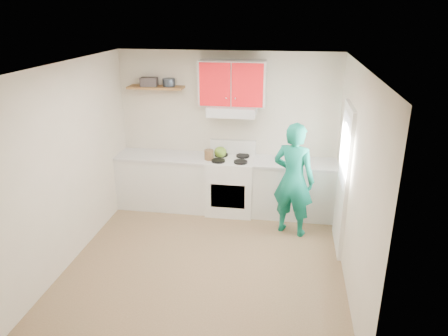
% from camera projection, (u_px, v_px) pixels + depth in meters
% --- Properties ---
extents(floor, '(3.80, 3.80, 0.00)m').
position_uv_depth(floor, '(207.00, 261.00, 5.75)').
color(floor, brown).
rests_on(floor, ground).
extents(ceiling, '(3.60, 3.80, 0.04)m').
position_uv_depth(ceiling, '(204.00, 65.00, 4.83)').
color(ceiling, white).
rests_on(ceiling, floor).
extents(back_wall, '(3.60, 0.04, 2.60)m').
position_uv_depth(back_wall, '(228.00, 131.00, 7.05)').
color(back_wall, beige).
rests_on(back_wall, floor).
extents(front_wall, '(3.60, 0.04, 2.60)m').
position_uv_depth(front_wall, '(161.00, 252.00, 3.53)').
color(front_wall, beige).
rests_on(front_wall, floor).
extents(left_wall, '(0.04, 3.80, 2.60)m').
position_uv_depth(left_wall, '(71.00, 164.00, 5.55)').
color(left_wall, beige).
rests_on(left_wall, floor).
extents(right_wall, '(0.04, 3.80, 2.60)m').
position_uv_depth(right_wall, '(354.00, 180.00, 5.03)').
color(right_wall, beige).
rests_on(right_wall, floor).
extents(door, '(0.05, 0.85, 2.05)m').
position_uv_depth(door, '(343.00, 179.00, 5.78)').
color(door, white).
rests_on(door, floor).
extents(door_glass, '(0.01, 0.55, 0.95)m').
position_uv_depth(door_glass, '(344.00, 150.00, 5.63)').
color(door_glass, white).
rests_on(door_glass, door).
extents(counter_left, '(1.52, 0.60, 0.90)m').
position_uv_depth(counter_left, '(165.00, 181.00, 7.22)').
color(counter_left, silver).
rests_on(counter_left, floor).
extents(counter_right, '(1.32, 0.60, 0.90)m').
position_uv_depth(counter_right, '(294.00, 189.00, 6.90)').
color(counter_right, silver).
rests_on(counter_right, floor).
extents(stove, '(0.76, 0.65, 0.92)m').
position_uv_depth(stove, '(231.00, 185.00, 7.03)').
color(stove, white).
rests_on(stove, floor).
extents(range_hood, '(0.76, 0.44, 0.15)m').
position_uv_depth(range_hood, '(232.00, 111.00, 6.69)').
color(range_hood, silver).
rests_on(range_hood, back_wall).
extents(upper_cabinets, '(1.02, 0.33, 0.70)m').
position_uv_depth(upper_cabinets, '(233.00, 83.00, 6.59)').
color(upper_cabinets, red).
rests_on(upper_cabinets, back_wall).
extents(shelf, '(0.90, 0.30, 0.04)m').
position_uv_depth(shelf, '(156.00, 87.00, 6.82)').
color(shelf, brown).
rests_on(shelf, back_wall).
extents(books, '(0.28, 0.22, 0.14)m').
position_uv_depth(books, '(149.00, 82.00, 6.80)').
color(books, '#3F3739').
rests_on(books, shelf).
extents(tin, '(0.26, 0.26, 0.12)m').
position_uv_depth(tin, '(169.00, 82.00, 6.79)').
color(tin, '#333D4C').
rests_on(tin, shelf).
extents(kettle, '(0.27, 0.27, 0.17)m').
position_uv_depth(kettle, '(220.00, 152.00, 6.94)').
color(kettle, olive).
rests_on(kettle, stove).
extents(crock, '(0.17, 0.17, 0.18)m').
position_uv_depth(crock, '(209.00, 155.00, 6.82)').
color(crock, brown).
rests_on(crock, counter_left).
extents(cutting_board, '(0.34, 0.27, 0.02)m').
position_uv_depth(cutting_board, '(271.00, 162.00, 6.76)').
color(cutting_board, olive).
rests_on(cutting_board, counter_right).
extents(silicone_mat, '(0.35, 0.31, 0.01)m').
position_uv_depth(silicone_mat, '(318.00, 164.00, 6.71)').
color(silicone_mat, red).
rests_on(silicone_mat, counter_right).
extents(person, '(0.73, 0.61, 1.72)m').
position_uv_depth(person, '(293.00, 180.00, 6.20)').
color(person, '#0C725D').
rests_on(person, floor).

